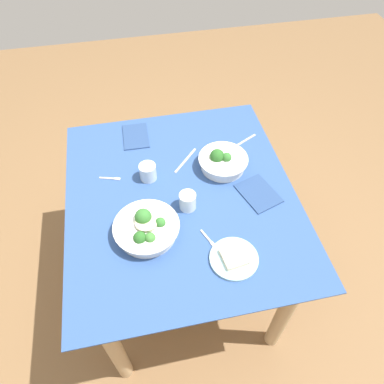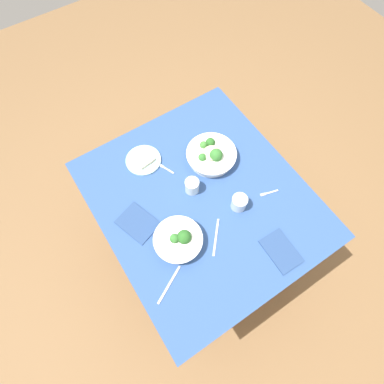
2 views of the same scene
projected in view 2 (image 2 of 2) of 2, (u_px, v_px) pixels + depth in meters
ground_plane at (199, 244)px, 2.27m from camera, size 6.00×6.00×0.00m
dining_table at (201, 209)px, 1.70m from camera, size 1.12×0.99×0.77m
broccoli_bowl_far at (179, 240)px, 1.45m from camera, size 0.23×0.23×0.10m
broccoli_bowl_near at (211, 155)px, 1.65m from camera, size 0.26×0.26×0.10m
bread_side_plate at (143, 160)px, 1.67m from camera, size 0.19×0.19×0.03m
water_glass_center at (239, 203)px, 1.53m from camera, size 0.08×0.08×0.08m
water_glass_side at (192, 186)px, 1.57m from camera, size 0.07×0.07×0.08m
fork_by_far_bowl at (268, 193)px, 1.59m from camera, size 0.04×0.09×0.00m
fork_by_near_bowl at (165, 168)px, 1.66m from camera, size 0.09×0.05×0.00m
table_knife_left at (216, 237)px, 1.49m from camera, size 0.14×0.13×0.00m
table_knife_right at (169, 285)px, 1.40m from camera, size 0.09×0.17×0.00m
napkin_folded_upper at (281, 251)px, 1.46m from camera, size 0.19×0.13×0.01m
napkin_folded_lower at (138, 223)px, 1.52m from camera, size 0.22×0.19×0.01m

